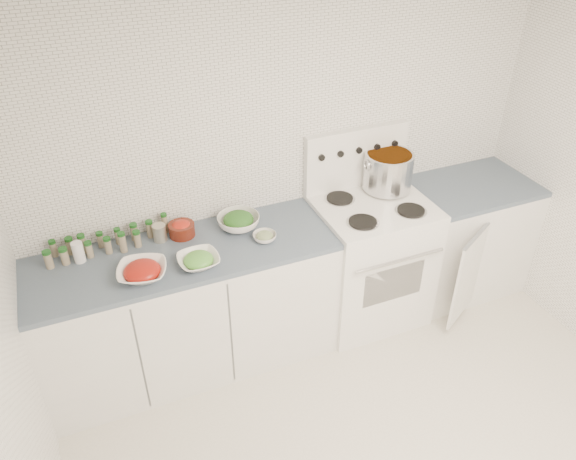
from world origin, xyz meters
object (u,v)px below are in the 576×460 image
object	(u,v)px
stove	(369,257)
bowl_snowpea	(199,260)
stock_pot	(388,170)
bowl_tomato	(142,271)

from	to	relation	value
stove	bowl_snowpea	xyz separation A→B (m)	(-1.25, -0.15, 0.44)
stock_pot	bowl_tomato	distance (m)	1.78
bowl_snowpea	stove	bearing A→B (deg)	6.96
stock_pot	bowl_snowpea	xyz separation A→B (m)	(-1.43, -0.30, -0.15)
bowl_tomato	bowl_snowpea	bearing A→B (deg)	-2.86
bowl_tomato	bowl_snowpea	size ratio (longest dim) A/B	1.38
bowl_tomato	bowl_snowpea	distance (m)	0.32
stove	bowl_snowpea	world-z (taller)	stove
stock_pot	stove	bearing A→B (deg)	-140.81
stove	bowl_snowpea	size ratio (longest dim) A/B	5.52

